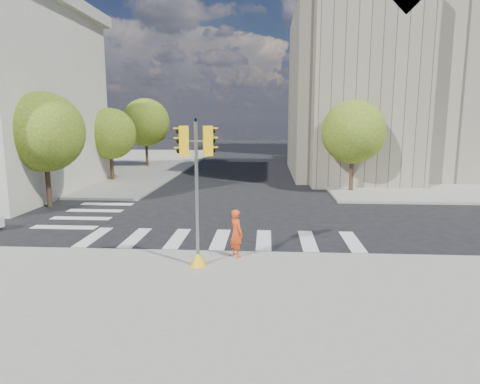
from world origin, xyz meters
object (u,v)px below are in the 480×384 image
at_px(traffic_signal, 197,205).
at_px(photographer, 236,233).
at_px(lamp_near, 350,123).
at_px(lamp_far, 325,122).

xyz_separation_m(traffic_signal, photographer, (1.19, 1.06, -1.21)).
bearing_deg(lamp_near, photographer, -111.30).
bearing_deg(lamp_far, lamp_near, -90.00).
bearing_deg(photographer, lamp_far, -49.82).
xyz_separation_m(lamp_far, photographer, (-7.25, -32.60, -3.58)).
height_order(lamp_near, photographer, lamp_near).
relative_size(traffic_signal, photographer, 2.85).
bearing_deg(traffic_signal, lamp_near, 52.30).
bearing_deg(traffic_signal, lamp_far, 61.46).
relative_size(lamp_far, traffic_signal, 1.68).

